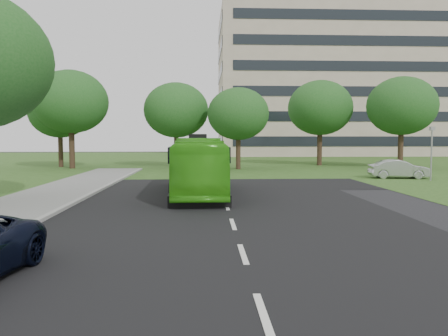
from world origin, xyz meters
The scene contains 12 objects.
ground centered at (0.00, 0.00, 0.00)m, with size 160.00×160.00×0.00m, color black.
street_surfaces centered at (-0.38, 22.75, 0.03)m, with size 120.00×120.00×0.15m.
office_building centered at (21.96, 61.96, 12.50)m, with size 40.10×20.10×25.00m.
tree_park_a centered at (-14.29, 27.12, 6.67)m, with size 7.40×7.40×9.83m.
tree_park_b centered at (-3.91, 28.49, 5.95)m, with size 6.73×6.73×8.82m.
tree_park_c centered at (2.34, 25.24, 5.41)m, with size 6.00×6.00×7.97m.
tree_park_d centered at (11.88, 30.72, 6.39)m, with size 7.14×7.14×9.44m.
tree_park_e centered at (19.08, 26.31, 6.31)m, with size 6.96×6.96×9.28m.
tree_park_f centered at (-16.12, 29.32, 5.80)m, with size 6.39×6.39×8.53m.
bus centered at (-1.36, 6.63, 1.54)m, with size 2.59×11.09×3.09m, color green.
sedan centered at (13.83, 15.11, 0.72)m, with size 1.51×4.34×1.43m, color #ADAEB2.
camera_pole centered at (15.26, 13.08, 2.51)m, with size 0.39×0.36×3.89m.
Camera 1 is at (-1.04, -17.41, 3.11)m, focal length 35.00 mm.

